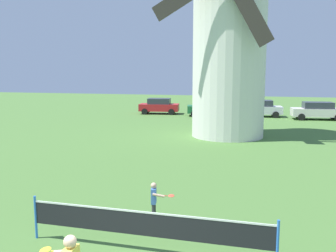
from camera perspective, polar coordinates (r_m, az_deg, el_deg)
windmill at (r=23.87m, az=9.69°, el=14.66°), size 8.58×5.34×14.08m
tennis_net at (r=8.62m, az=-3.49°, el=-15.21°), size 5.88×0.06×1.10m
player_far at (r=10.33m, az=-2.11°, el=-11.45°), size 0.72×0.37×1.10m
parked_car_red at (r=36.42m, az=-1.40°, el=3.20°), size 4.11×2.28×1.56m
parked_car_green at (r=34.83m, az=6.25°, el=2.91°), size 4.10×2.47×1.56m
parked_car_silver at (r=35.14m, az=14.21°, el=2.75°), size 4.29×2.24×1.56m
parked_car_cream at (r=34.51m, az=22.52°, el=2.27°), size 4.54×2.22×1.56m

